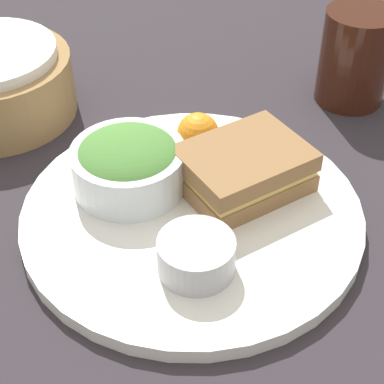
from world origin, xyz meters
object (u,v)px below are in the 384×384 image
plate (192,214)px  dressing_cup (196,255)px  drink_glass (355,57)px  salad_bowl (128,163)px  sandwich (244,169)px

plate → dressing_cup: size_ratio=4.86×
drink_glass → plate: bearing=-158.3°
salad_bowl → plate: bearing=-56.4°
plate → dressing_cup: dressing_cup is taller
dressing_cup → drink_glass: 0.34m
plate → dressing_cup: (-0.03, -0.07, 0.02)m
salad_bowl → sandwich: bearing=-28.0°
sandwich → salad_bowl: (-0.09, 0.05, 0.01)m
plate → sandwich: 0.06m
dressing_cup → plate: bearing=65.5°
plate → sandwich: size_ratio=2.61×
sandwich → plate: bearing=-174.0°
plate → salad_bowl: 0.08m
sandwich → dressing_cup: (-0.09, -0.07, -0.01)m
dressing_cup → sandwich: bearing=39.8°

